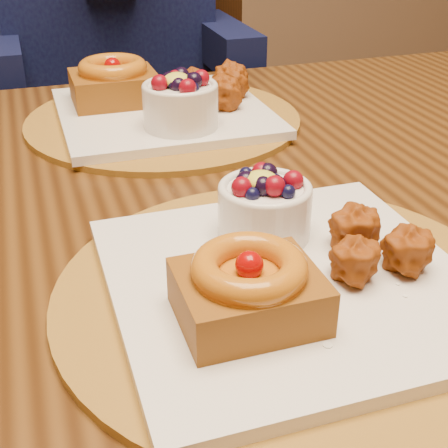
{
  "coord_description": "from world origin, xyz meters",
  "views": [
    {
      "loc": [
        -0.18,
        -0.55,
        1.05
      ],
      "look_at": [
        -0.04,
        -0.12,
        0.8
      ],
      "focal_mm": 50.0,
      "sensor_mm": 36.0,
      "label": 1
    }
  ],
  "objects_px": {
    "dining_table": "(210,246)",
    "place_setting_far": "(161,104)",
    "chair_far": "(154,143)",
    "place_setting_near": "(285,271)"
  },
  "relations": [
    {
      "from": "place_setting_far",
      "to": "chair_far",
      "type": "relative_size",
      "value": 0.41
    },
    {
      "from": "dining_table",
      "to": "place_setting_near",
      "type": "xyz_separation_m",
      "value": [
        -0.0,
        -0.22,
        0.1
      ]
    },
    {
      "from": "dining_table",
      "to": "chair_far",
      "type": "xyz_separation_m",
      "value": [
        0.09,
        0.76,
        -0.17
      ]
    },
    {
      "from": "place_setting_far",
      "to": "dining_table",
      "type": "bearing_deg",
      "value": -89.11
    },
    {
      "from": "place_setting_far",
      "to": "chair_far",
      "type": "height_order",
      "value": "chair_far"
    },
    {
      "from": "dining_table",
      "to": "place_setting_far",
      "type": "height_order",
      "value": "place_setting_far"
    },
    {
      "from": "place_setting_near",
      "to": "dining_table",
      "type": "bearing_deg",
      "value": 89.44
    },
    {
      "from": "place_setting_near",
      "to": "place_setting_far",
      "type": "relative_size",
      "value": 1.0
    },
    {
      "from": "dining_table",
      "to": "chair_far",
      "type": "height_order",
      "value": "chair_far"
    },
    {
      "from": "dining_table",
      "to": "chair_far",
      "type": "bearing_deg",
      "value": 83.03
    }
  ]
}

